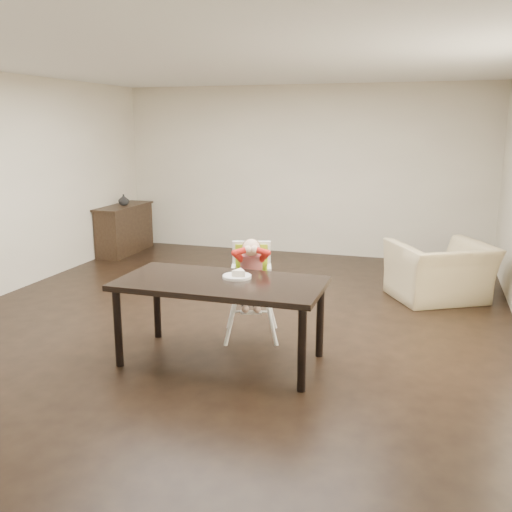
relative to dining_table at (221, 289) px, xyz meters
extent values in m
plane|color=black|center=(-0.34, 1.08, -0.67)|extent=(7.00, 7.00, 0.00)
cube|color=beige|center=(-0.34, 4.58, 0.68)|extent=(6.00, 0.02, 2.70)
cube|color=white|center=(-0.34, 1.08, 2.03)|extent=(6.00, 7.00, 0.02)
cube|color=black|center=(0.00, 0.00, 0.05)|extent=(1.80, 0.90, 0.05)
cylinder|color=black|center=(-0.82, -0.37, -0.32)|extent=(0.07, 0.07, 0.70)
cylinder|color=black|center=(0.82, -0.37, -0.32)|extent=(0.07, 0.07, 0.70)
cylinder|color=black|center=(-0.82, 0.37, -0.32)|extent=(0.07, 0.07, 0.70)
cylinder|color=black|center=(0.82, 0.37, -0.32)|extent=(0.07, 0.07, 0.70)
cylinder|color=white|center=(-0.06, 0.42, -0.40)|extent=(0.05, 0.05, 0.53)
cylinder|color=white|center=(0.31, 0.53, -0.40)|extent=(0.05, 0.05, 0.53)
cylinder|color=white|center=(-0.17, 0.79, -0.40)|extent=(0.05, 0.05, 0.53)
cylinder|color=white|center=(0.20, 0.90, -0.40)|extent=(0.05, 0.05, 0.53)
cube|color=white|center=(0.07, 0.66, -0.14)|extent=(0.46, 0.44, 0.05)
cube|color=#92B817|center=(0.07, 0.66, -0.11)|extent=(0.37, 0.36, 0.03)
cube|color=white|center=(0.03, 0.80, 0.08)|extent=(0.38, 0.16, 0.40)
cube|color=#92B817|center=(0.04, 0.77, 0.07)|extent=(0.31, 0.11, 0.36)
cube|color=black|center=(0.00, 0.69, 0.07)|extent=(0.08, 0.17, 0.02)
cube|color=black|center=(0.12, 0.72, 0.07)|extent=(0.08, 0.17, 0.02)
cylinder|color=#B31A14|center=(0.07, 0.66, 0.04)|extent=(0.27, 0.27, 0.26)
sphere|color=beige|center=(0.08, 0.64, 0.25)|extent=(0.21, 0.21, 0.17)
ellipsoid|color=brown|center=(0.07, 0.66, 0.26)|extent=(0.22, 0.21, 0.13)
sphere|color=beige|center=(0.07, 0.55, 0.25)|extent=(0.09, 0.09, 0.08)
sphere|color=beige|center=(0.13, 0.57, 0.25)|extent=(0.09, 0.09, 0.08)
cylinder|color=white|center=(0.11, 0.13, 0.09)|extent=(0.32, 0.32, 0.02)
torus|color=white|center=(0.11, 0.13, 0.10)|extent=(0.32, 0.32, 0.01)
imported|color=tan|center=(1.86, 2.51, -0.20)|extent=(1.29, 1.14, 0.94)
cube|color=black|center=(-3.12, 3.72, -0.29)|extent=(0.40, 1.20, 0.76)
cube|color=black|center=(-3.12, 3.72, 0.10)|extent=(0.44, 1.26, 0.03)
imported|color=#99999E|center=(-3.12, 3.74, 0.21)|extent=(0.18, 0.18, 0.17)
camera|label=1|loc=(1.73, -4.49, 1.41)|focal=40.00mm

